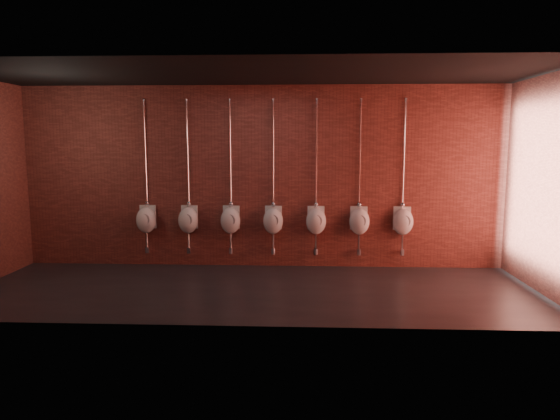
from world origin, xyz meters
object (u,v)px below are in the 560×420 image
Objects in this scene: urinal_5 at (359,220)px; urinal_4 at (316,220)px; urinal_2 at (231,219)px; urinal_1 at (188,219)px; urinal_6 at (403,221)px; urinal_0 at (146,219)px; urinal_3 at (273,220)px.

urinal_4 is at bearing 180.00° from urinal_5.
urinal_1 is at bearing 180.00° from urinal_2.
urinal_2 and urinal_6 have the same top height.
urinal_0 is 2.27m from urinal_3.
urinal_3 is 1.51m from urinal_5.
urinal_2 is 3.02m from urinal_6.
urinal_6 is (3.78, 0.00, 0.00)m from urinal_1.
urinal_0 is at bearing 180.00° from urinal_6.
urinal_4 and urinal_6 have the same top height.
urinal_5 is at bearing 180.00° from urinal_6.
urinal_3 and urinal_6 have the same top height.
urinal_2 is at bearing 180.00° from urinal_4.
urinal_4 is at bearing 0.00° from urinal_3.
urinal_4 is (1.51, 0.00, 0.00)m from urinal_2.
urinal_2 is 1.00× the size of urinal_4.
urinal_1 and urinal_5 have the same top height.
urinal_0 is at bearing 180.00° from urinal_2.
urinal_0 and urinal_3 have the same top height.
urinal_2 and urinal_4 have the same top height.
urinal_6 is at bearing 0.00° from urinal_2.
urinal_6 is at bearing 0.00° from urinal_1.
urinal_4 is 1.00× the size of urinal_6.
urinal_5 is at bearing 0.00° from urinal_0.
urinal_0 is 1.00× the size of urinal_1.
urinal_0 is 1.00× the size of urinal_3.
urinal_4 is 1.00× the size of urinal_5.
urinal_1 is 1.00× the size of urinal_5.
urinal_6 is at bearing 0.00° from urinal_0.
urinal_4 is at bearing 0.00° from urinal_2.
urinal_0 is 1.00× the size of urinal_4.
urinal_6 is (4.54, 0.00, 0.00)m from urinal_0.
urinal_6 is (2.27, 0.00, 0.00)m from urinal_3.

